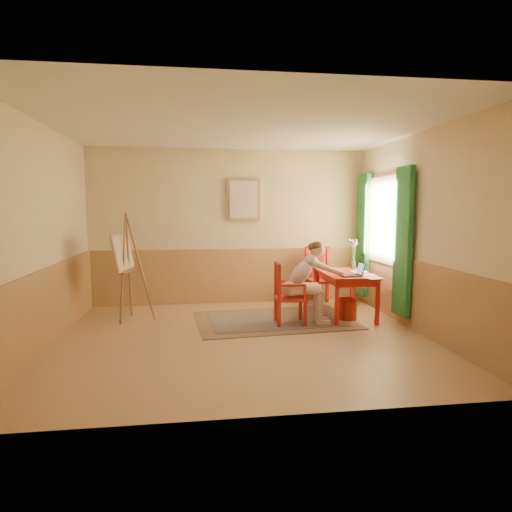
{
  "coord_description": "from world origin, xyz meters",
  "views": [
    {
      "loc": [
        -0.61,
        -5.71,
        1.75
      ],
      "look_at": [
        0.25,
        0.55,
        1.05
      ],
      "focal_mm": 30.61,
      "sensor_mm": 36.0,
      "label": 1
    }
  ],
  "objects": [
    {
      "name": "papers",
      "position": [
        1.89,
        0.76,
        0.72
      ],
      "size": [
        0.69,
        1.07,
        0.0
      ],
      "color": "white",
      "rests_on": "table"
    },
    {
      "name": "table",
      "position": [
        1.75,
        0.92,
        0.63
      ],
      "size": [
        0.74,
        1.21,
        0.72
      ],
      "color": "red",
      "rests_on": "room"
    },
    {
      "name": "chair_left",
      "position": [
        0.72,
        0.58,
        0.47
      ],
      "size": [
        0.45,
        0.43,
        0.94
      ],
      "color": "red",
      "rests_on": "room"
    },
    {
      "name": "window",
      "position": [
        2.42,
        1.1,
        1.35
      ],
      "size": [
        0.12,
        2.01,
        2.2
      ],
      "color": "white",
      "rests_on": "room"
    },
    {
      "name": "room",
      "position": [
        0.0,
        0.0,
        1.4
      ],
      "size": [
        5.04,
        4.54,
        2.84
      ],
      "color": "#A27B53",
      "rests_on": "ground"
    },
    {
      "name": "easel",
      "position": [
        -1.71,
        1.2,
        1.0
      ],
      "size": [
        0.61,
        0.75,
        1.68
      ],
      "color": "#8D5F38",
      "rests_on": "room"
    },
    {
      "name": "rug",
      "position": [
        0.58,
        0.84,
        0.01
      ],
      "size": [
        2.52,
        1.79,
        0.02
      ],
      "color": "#8C7251",
      "rests_on": "room"
    },
    {
      "name": "vase",
      "position": [
        2.02,
        1.33,
        0.95
      ],
      "size": [
        0.19,
        0.26,
        0.51
      ],
      "color": "#3F724C",
      "rests_on": "table"
    },
    {
      "name": "wall_portrait",
      "position": [
        0.25,
        2.2,
        1.9
      ],
      "size": [
        0.6,
        0.05,
        0.76
      ],
      "color": "#A5815A",
      "rests_on": "room"
    },
    {
      "name": "wainscot",
      "position": [
        0.0,
        0.8,
        0.5
      ],
      "size": [
        5.0,
        4.5,
        1.0
      ],
      "color": "#B2814E",
      "rests_on": "room"
    },
    {
      "name": "chair_back",
      "position": [
        1.6,
        1.83,
        0.52
      ],
      "size": [
        0.51,
        0.53,
        1.05
      ],
      "color": "red",
      "rests_on": "room"
    },
    {
      "name": "laptop",
      "position": [
        1.74,
        0.55,
        0.76
      ],
      "size": [
        0.37,
        0.24,
        0.21
      ],
      "color": "#1E2338",
      "rests_on": "table"
    },
    {
      "name": "wastebasket",
      "position": [
        1.71,
        0.74,
        0.17
      ],
      "size": [
        0.32,
        0.32,
        0.33
      ],
      "primitive_type": "cylinder",
      "rotation": [
        0.0,
        0.0,
        -0.05
      ],
      "color": "red",
      "rests_on": "room"
    },
    {
      "name": "figure",
      "position": [
        1.01,
        0.56,
        0.69
      ],
      "size": [
        0.93,
        0.41,
        1.26
      ],
      "color": "beige",
      "rests_on": "room"
    }
  ]
}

